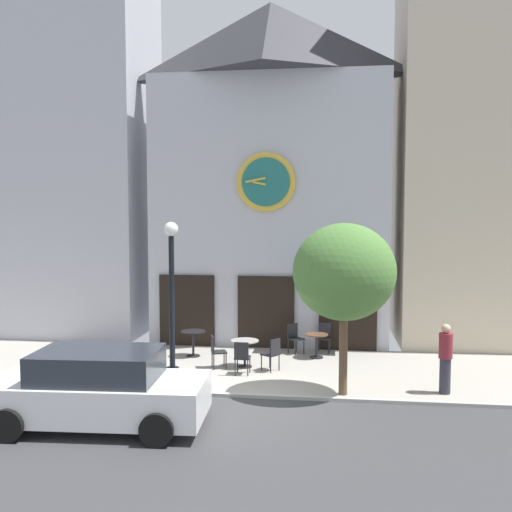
{
  "coord_description": "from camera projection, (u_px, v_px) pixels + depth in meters",
  "views": [
    {
      "loc": [
        2.04,
        -12.89,
        4.26
      ],
      "look_at": [
        0.08,
        2.54,
        3.12
      ],
      "focal_mm": 40.17,
      "sensor_mm": 36.0,
      "label": 1
    }
  ],
  "objects": [
    {
      "name": "street_lamp",
      "position": [
        172.0,
        301.0,
        14.45
      ],
      "size": [
        0.36,
        0.36,
        4.07
      ],
      "color": "black",
      "rests_on": "ground_plane"
    },
    {
      "name": "cafe_table_near_door",
      "position": [
        316.0,
        341.0,
        16.96
      ],
      "size": [
        0.69,
        0.69,
        0.72
      ],
      "color": "black",
      "rests_on": "ground_plane"
    },
    {
      "name": "parked_car_white",
      "position": [
        98.0,
        389.0,
        11.45
      ],
      "size": [
        4.38,
        2.18,
        1.55
      ],
      "color": "white",
      "rests_on": "ground_plane"
    },
    {
      "name": "neighbor_building_right",
      "position": [
        501.0,
        114.0,
        18.66
      ],
      "size": [
        6.53,
        3.7,
        15.02
      ],
      "color": "beige",
      "rests_on": "ground_plane"
    },
    {
      "name": "cafe_table_center_right",
      "position": [
        193.0,
        338.0,
        17.13
      ],
      "size": [
        0.74,
        0.74,
        0.77
      ],
      "color": "black",
      "rests_on": "ground_plane"
    },
    {
      "name": "street_tree",
      "position": [
        344.0,
        272.0,
        13.33
      ],
      "size": [
        2.41,
        2.17,
        4.06
      ],
      "color": "brown",
      "rests_on": "ground_plane"
    },
    {
      "name": "cafe_chair_near_tree",
      "position": [
        216.0,
        349.0,
        15.82
      ],
      "size": [
        0.51,
        0.51,
        0.9
      ],
      "color": "black",
      "rests_on": "ground_plane"
    },
    {
      "name": "cafe_chair_mid_row",
      "position": [
        324.0,
        335.0,
        17.68
      ],
      "size": [
        0.45,
        0.45,
        0.9
      ],
      "color": "black",
      "rests_on": "ground_plane"
    },
    {
      "name": "cafe_chair_right_end",
      "position": [
        273.0,
        352.0,
        15.51
      ],
      "size": [
        0.56,
        0.56,
        0.9
      ],
      "color": "black",
      "rests_on": "ground_plane"
    },
    {
      "name": "clock_building",
      "position": [
        270.0,
        168.0,
        19.12
      ],
      "size": [
        7.72,
        3.78,
        11.2
      ],
      "color": "#B2B2BC",
      "rests_on": "ground_plane"
    },
    {
      "name": "neighbor_building_left",
      "position": [
        64.0,
        147.0,
        20.76
      ],
      "size": [
        6.18,
        3.98,
        13.39
      ],
      "color": "#B2B2BC",
      "rests_on": "ground_plane"
    },
    {
      "name": "cafe_chair_facing_street",
      "position": [
        294.0,
        336.0,
        17.55
      ],
      "size": [
        0.57,
        0.57,
        0.9
      ],
      "color": "black",
      "rests_on": "ground_plane"
    },
    {
      "name": "pedestrian_maroon",
      "position": [
        445.0,
        358.0,
        13.56
      ],
      "size": [
        0.37,
        0.37,
        1.67
      ],
      "color": "#2D2D38",
      "rests_on": "ground_plane"
    },
    {
      "name": "cafe_table_near_curb",
      "position": [
        245.0,
        347.0,
        15.92
      ],
      "size": [
        0.78,
        0.78,
        0.76
      ],
      "color": "black",
      "rests_on": "ground_plane"
    },
    {
      "name": "ground_plane",
      "position": [
        233.0,
        410.0,
        12.51
      ],
      "size": [
        26.35,
        11.8,
        0.13
      ],
      "color": "#9E998E"
    },
    {
      "name": "cafe_chair_near_lamp",
      "position": [
        242.0,
        355.0,
        15.14
      ],
      "size": [
        0.41,
        0.41,
        0.9
      ],
      "color": "black",
      "rests_on": "ground_plane"
    }
  ]
}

